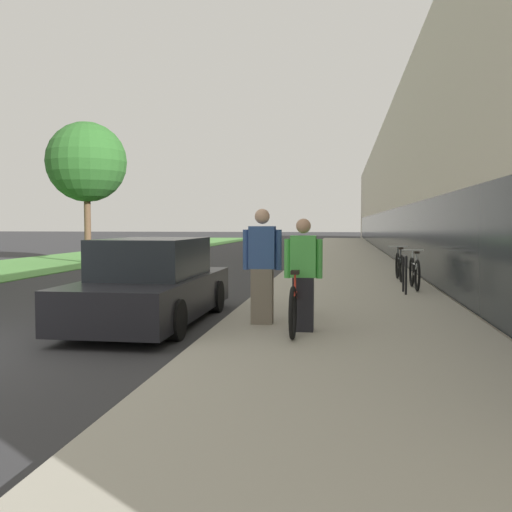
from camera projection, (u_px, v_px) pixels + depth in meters
The scene contains 11 objects.
sidewalk_slab at pixel (345, 258), 26.98m from camera, with size 4.11×70.00×0.15m.
storefront_facade at pixel (466, 190), 33.61m from camera, with size 10.01×70.00×7.42m.
lawn_strip at pixel (123, 253), 32.81m from camera, with size 5.86×70.00×0.03m.
tandem_bicycle at pixel (298, 301), 8.49m from camera, with size 0.52×2.65×0.90m.
person_rider at pixel (303, 275), 8.12m from camera, with size 0.55×0.21×1.61m.
person_bystander at pixel (262, 266), 8.73m from camera, with size 0.60×0.23×1.76m.
bike_rack_hoop at pixel (405, 270), 12.58m from camera, with size 0.05×0.60×0.84m.
cruiser_bike_nearest at pixel (414, 273), 13.45m from camera, with size 0.52×1.74×0.91m.
cruiser_bike_middle at pixel (399, 266), 15.44m from camera, with size 0.52×1.76×0.92m.
parked_sedan_curbside at pixel (153, 285), 9.63m from camera, with size 1.80×4.49×1.44m.
street_tree_far at pixel (87, 162), 24.26m from camera, with size 3.39×3.39×6.01m.
Camera 1 is at (5.51, -6.26, 1.68)m, focal length 40.00 mm.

